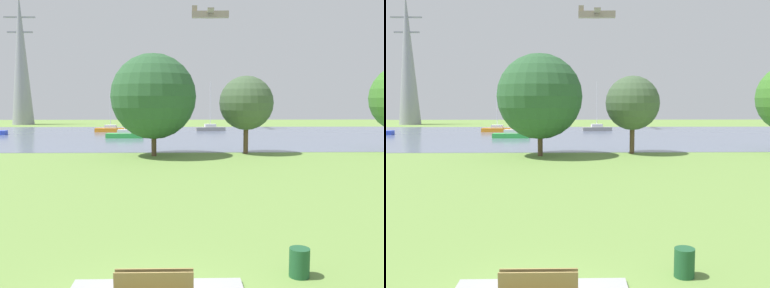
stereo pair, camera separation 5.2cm
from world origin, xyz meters
TOP-DOWN VIEW (x-y plane):
  - ground_plane at (0.00, 22.00)m, footprint 160.00×160.00m
  - bench_facing_water at (0.00, 0.27)m, footprint 1.80×0.48m
  - litter_bin at (3.86, 1.87)m, footprint 0.56×0.56m
  - water_surface at (0.00, 50.00)m, footprint 140.00×40.00m
  - sailboat_green at (-6.92, 46.03)m, footprint 4.84×1.63m
  - sailboat_gray at (5.28, 59.48)m, footprint 4.95×2.10m
  - sailboat_orange at (-10.65, 57.17)m, footprint 4.82×1.56m
  - tree_west_far at (-1.85, 27.78)m, footprint 7.49×7.49m
  - tree_west_near at (6.54, 29.30)m, footprint 4.98×4.98m
  - electricity_pylon at (-32.66, 79.53)m, footprint 6.40×4.40m
  - light_aircraft at (5.54, 65.20)m, footprint 6.44×8.44m

SIDE VIEW (x-z plane):
  - ground_plane at x=0.00m, z-range 0.00..0.00m
  - water_surface at x=0.00m, z-range 0.00..0.02m
  - litter_bin at x=3.86m, z-range 0.00..0.80m
  - sailboat_orange at x=-10.65m, z-range -2.78..3.69m
  - sailboat_green at x=-6.92m, z-range -2.88..3.80m
  - bench_facing_water at x=0.00m, z-range 0.02..0.91m
  - sailboat_gray at x=5.28m, z-range -3.53..4.48m
  - tree_west_near at x=6.54m, z-range 1.08..8.24m
  - tree_west_far at x=-1.85m, z-range 0.75..9.74m
  - electricity_pylon at x=-32.66m, z-range 0.01..27.51m
  - light_aircraft at x=5.54m, z-range 18.82..20.92m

